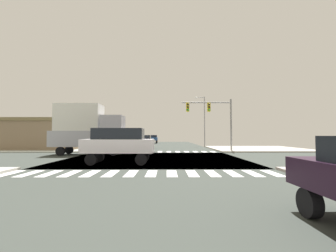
% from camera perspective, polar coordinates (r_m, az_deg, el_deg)
% --- Properties ---
extents(ground, '(90.00, 90.00, 0.05)m').
position_cam_1_polar(ground, '(18.81, -3.42, -8.11)').
color(ground, '#313632').
extents(sidewalk_corner_ne, '(12.00, 12.00, 0.14)m').
position_cam_1_polar(sidewalk_corner_ne, '(33.00, 21.07, -5.27)').
color(sidewalk_corner_ne, '#A09B91').
rests_on(sidewalk_corner_ne, ground).
extents(sidewalk_corner_nw, '(12.00, 12.00, 0.14)m').
position_cam_1_polar(sidewalk_corner_nw, '(33.77, -24.95, -5.14)').
color(sidewalk_corner_nw, '#9D9E8E').
rests_on(sidewalk_corner_nw, ground).
extents(crosswalk_near, '(13.50, 2.00, 0.01)m').
position_cam_1_polar(crosswalk_near, '(11.61, -6.63, -11.62)').
color(crosswalk_near, silver).
rests_on(crosswalk_near, ground).
extents(crosswalk_far, '(13.50, 2.00, 0.01)m').
position_cam_1_polar(crosswalk_far, '(26.08, -3.11, -6.41)').
color(crosswalk_far, silver).
rests_on(crosswalk_far, ground).
extents(traffic_signal_mast, '(5.76, 0.55, 6.03)m').
position_cam_1_polar(traffic_signal_mast, '(26.77, 10.74, 3.22)').
color(traffic_signal_mast, gray).
rests_on(traffic_signal_mast, ground).
extents(street_lamp, '(1.78, 0.32, 8.56)m').
position_cam_1_polar(street_lamp, '(40.34, 8.74, 2.31)').
color(street_lamp, gray).
rests_on(street_lamp, ground).
extents(bank_building, '(15.68, 9.70, 3.98)m').
position_cam_1_polar(bank_building, '(36.34, -30.37, -1.78)').
color(bank_building, '#866F55').
rests_on(bank_building, ground).
extents(sedan_farside_2, '(1.80, 4.30, 1.88)m').
position_cam_1_polar(sedan_farside_2, '(31.72, -5.79, -3.64)').
color(sedan_farside_2, black).
rests_on(sedan_farside_2, ground).
extents(sedan_crossing_3, '(1.80, 4.30, 1.88)m').
position_cam_1_polar(sedan_crossing_3, '(52.96, -3.61, -3.08)').
color(sedan_crossing_3, black).
rests_on(sedan_crossing_3, ground).
extents(suv_queued_1, '(4.60, 1.96, 2.34)m').
position_cam_1_polar(suv_queued_1, '(15.52, -12.13, -4.05)').
color(suv_queued_1, black).
rests_on(suv_queued_1, ground).
extents(box_truck_leading_1, '(7.20, 2.40, 4.85)m').
position_cam_1_polar(box_truck_leading_1, '(23.45, -19.20, -0.49)').
color(box_truck_leading_1, black).
rests_on(box_truck_leading_1, ground).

